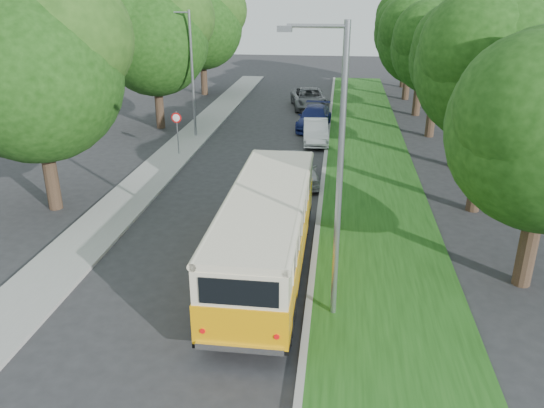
# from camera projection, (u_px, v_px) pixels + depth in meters

# --- Properties ---
(ground) EXTENTS (120.00, 120.00, 0.00)m
(ground) POSITION_uv_depth(u_px,v_px,m) (206.00, 264.00, 17.91)
(ground) COLOR #28282B
(ground) RESTS_ON ground
(curb) EXTENTS (0.20, 70.00, 0.15)m
(curb) POSITION_uv_depth(u_px,v_px,m) (320.00, 210.00, 22.06)
(curb) COLOR gray
(curb) RESTS_ON ground
(grass_verge) EXTENTS (4.50, 70.00, 0.13)m
(grass_verge) POSITION_uv_depth(u_px,v_px,m) (377.00, 213.00, 21.79)
(grass_verge) COLOR #1A4412
(grass_verge) RESTS_ON ground
(sidewalk) EXTENTS (2.20, 70.00, 0.12)m
(sidewalk) POSITION_uv_depth(u_px,v_px,m) (126.00, 201.00, 23.04)
(sidewalk) COLOR gray
(sidewalk) RESTS_ON ground
(treeline) EXTENTS (24.27, 41.91, 9.46)m
(treeline) POSITION_uv_depth(u_px,v_px,m) (325.00, 37.00, 31.82)
(treeline) COLOR #332319
(treeline) RESTS_ON ground
(lamppost_near) EXTENTS (1.71, 0.16, 8.00)m
(lamppost_near) POSITION_uv_depth(u_px,v_px,m) (336.00, 170.00, 13.47)
(lamppost_near) COLOR gray
(lamppost_near) RESTS_ON ground
(lamppost_far) EXTENTS (1.71, 0.16, 7.50)m
(lamppost_far) POSITION_uv_depth(u_px,v_px,m) (190.00, 70.00, 31.59)
(lamppost_far) COLOR gray
(lamppost_far) RESTS_ON ground
(warning_sign) EXTENTS (0.56, 0.10, 2.50)m
(warning_sign) POSITION_uv_depth(u_px,v_px,m) (177.00, 126.00, 28.78)
(warning_sign) COLOR gray
(warning_sign) RESTS_ON ground
(vintage_bus) EXTENTS (2.48, 9.57, 2.84)m
(vintage_bus) POSITION_uv_depth(u_px,v_px,m) (266.00, 234.00, 16.84)
(vintage_bus) COLOR #FFA608
(vintage_bus) RESTS_ON ground
(car_silver) EXTENTS (2.52, 4.36, 1.40)m
(car_silver) POSITION_uv_depth(u_px,v_px,m) (298.00, 168.00, 25.28)
(car_silver) COLOR #A1A0A5
(car_silver) RESTS_ON ground
(car_white) EXTENTS (1.74, 4.22, 1.36)m
(car_white) POSITION_uv_depth(u_px,v_px,m) (316.00, 132.00, 31.72)
(car_white) COLOR silver
(car_white) RESTS_ON ground
(car_blue) EXTENTS (2.31, 5.02, 1.42)m
(car_blue) POSITION_uv_depth(u_px,v_px,m) (314.00, 118.00, 34.97)
(car_blue) COLOR navy
(car_blue) RESTS_ON ground
(car_grey) EXTENTS (3.44, 5.79, 1.51)m
(car_grey) POSITION_uv_depth(u_px,v_px,m) (309.00, 98.00, 40.79)
(car_grey) COLOR #53565A
(car_grey) RESTS_ON ground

